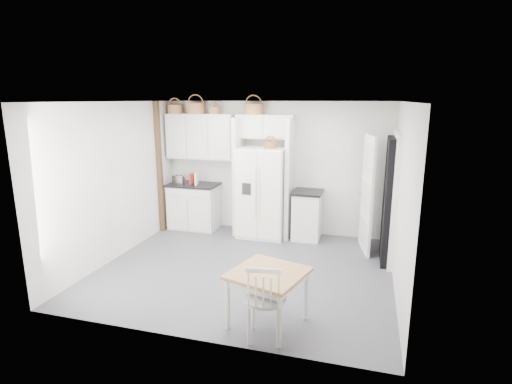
% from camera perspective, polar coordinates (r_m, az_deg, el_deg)
% --- Properties ---
extents(floor, '(4.50, 4.50, 0.00)m').
position_cam_1_polar(floor, '(6.48, -1.53, -10.86)').
color(floor, '#464646').
rests_on(floor, ground).
extents(ceiling, '(4.50, 4.50, 0.00)m').
position_cam_1_polar(ceiling, '(5.92, -1.69, 12.77)').
color(ceiling, white).
rests_on(ceiling, wall_back).
extents(wall_back, '(4.50, 0.00, 4.50)m').
position_cam_1_polar(wall_back, '(7.97, 2.71, 3.47)').
color(wall_back, beige).
rests_on(wall_back, floor).
extents(wall_left, '(0.00, 4.00, 4.00)m').
position_cam_1_polar(wall_left, '(7.07, -19.30, 1.49)').
color(wall_left, beige).
rests_on(wall_left, floor).
extents(wall_right, '(0.00, 4.00, 4.00)m').
position_cam_1_polar(wall_right, '(5.83, 20.03, -0.95)').
color(wall_right, beige).
rests_on(wall_right, floor).
extents(refrigerator, '(0.90, 0.73, 1.74)m').
position_cam_1_polar(refrigerator, '(7.73, 0.96, -0.05)').
color(refrigerator, white).
rests_on(refrigerator, floor).
extents(base_cab_left, '(0.98, 0.62, 0.90)m').
position_cam_1_polar(base_cab_left, '(8.40, -8.80, -2.10)').
color(base_cab_left, silver).
rests_on(base_cab_left, floor).
extents(base_cab_right, '(0.51, 0.61, 0.90)m').
position_cam_1_polar(base_cab_right, '(7.74, 7.31, -3.39)').
color(base_cab_right, silver).
rests_on(base_cab_right, floor).
extents(dining_table, '(1.00, 1.00, 0.67)m').
position_cam_1_polar(dining_table, '(4.90, 1.72, -14.88)').
color(dining_table, '#9D693F').
rests_on(dining_table, floor).
extents(windsor_chair, '(0.51, 0.48, 0.95)m').
position_cam_1_polar(windsor_chair, '(4.57, 1.39, -15.12)').
color(windsor_chair, silver).
rests_on(windsor_chair, floor).
extents(counter_left, '(1.02, 0.66, 0.04)m').
position_cam_1_polar(counter_left, '(8.28, -8.91, 1.05)').
color(counter_left, black).
rests_on(counter_left, base_cab_left).
extents(counter_right, '(0.55, 0.65, 0.04)m').
position_cam_1_polar(counter_right, '(7.62, 7.42, -0.01)').
color(counter_right, black).
rests_on(counter_right, base_cab_right).
extents(toaster, '(0.28, 0.19, 0.18)m').
position_cam_1_polar(toaster, '(8.29, -10.91, 1.75)').
color(toaster, silver).
rests_on(toaster, counter_left).
extents(cookbook_red, '(0.06, 0.15, 0.23)m').
position_cam_1_polar(cookbook_red, '(8.19, -9.15, 1.85)').
color(cookbook_red, maroon).
rests_on(cookbook_red, counter_left).
extents(cookbook_cream, '(0.06, 0.17, 0.25)m').
position_cam_1_polar(cookbook_cream, '(8.14, -8.51, 1.89)').
color(cookbook_cream, '#F6E8C0').
rests_on(cookbook_cream, counter_left).
extents(basket_upper_a, '(0.30, 0.30, 0.17)m').
position_cam_1_polar(basket_upper_a, '(8.40, -11.50, 11.52)').
color(basket_upper_a, '#955B34').
rests_on(basket_upper_a, upper_cabinet).
extents(basket_upper_b, '(0.37, 0.37, 0.22)m').
position_cam_1_polar(basket_upper_b, '(8.21, -8.61, 11.75)').
color(basket_upper_b, '#955B34').
rests_on(basket_upper_b, upper_cabinet).
extents(basket_upper_c, '(0.23, 0.23, 0.13)m').
position_cam_1_polar(basket_upper_c, '(8.05, -5.99, 11.50)').
color(basket_upper_c, '#955B34').
rests_on(basket_upper_c, upper_cabinet).
extents(basket_bridge_a, '(0.36, 0.36, 0.20)m').
position_cam_1_polar(basket_bridge_a, '(7.79, -0.37, 11.78)').
color(basket_bridge_a, '#955B34').
rests_on(basket_bridge_a, bridge_cabinet).
extents(basket_fridge_b, '(0.23, 0.23, 0.12)m').
position_cam_1_polar(basket_fridge_b, '(7.43, 2.06, 6.72)').
color(basket_fridge_b, brown).
rests_on(basket_fridge_b, refrigerator).
extents(upper_cabinet, '(1.40, 0.34, 0.90)m').
position_cam_1_polar(upper_cabinet, '(8.20, -7.88, 7.87)').
color(upper_cabinet, silver).
rests_on(upper_cabinet, wall_back).
extents(bridge_cabinet, '(1.12, 0.34, 0.45)m').
position_cam_1_polar(bridge_cabinet, '(7.74, 1.39, 9.35)').
color(bridge_cabinet, silver).
rests_on(bridge_cabinet, wall_back).
extents(fridge_panel_left, '(0.08, 0.60, 2.30)m').
position_cam_1_polar(fridge_panel_left, '(7.89, -2.48, 2.26)').
color(fridge_panel_left, silver).
rests_on(fridge_panel_left, floor).
extents(fridge_panel_right, '(0.08, 0.60, 2.30)m').
position_cam_1_polar(fridge_panel_right, '(7.63, 4.81, 1.86)').
color(fridge_panel_right, silver).
rests_on(fridge_panel_right, floor).
extents(trim_post, '(0.09, 0.09, 2.60)m').
position_cam_1_polar(trim_post, '(8.16, -13.62, 3.34)').
color(trim_post, '#3D2812').
rests_on(trim_post, floor).
extents(doorway_void, '(0.18, 0.85, 2.05)m').
position_cam_1_polar(doorway_void, '(6.85, 18.56, -1.16)').
color(doorway_void, black).
rests_on(doorway_void, floor).
extents(door_slab, '(0.21, 0.79, 2.05)m').
position_cam_1_polar(door_slab, '(7.17, 15.58, -0.35)').
color(door_slab, white).
rests_on(door_slab, floor).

